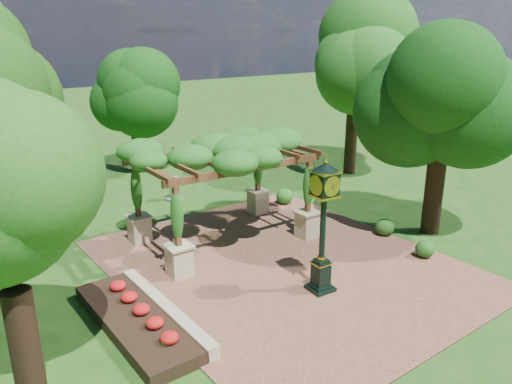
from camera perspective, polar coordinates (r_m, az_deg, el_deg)
ground at (r=16.29m, az=5.35°, el=-9.58°), size 120.00×120.00×0.00m
brick_plaza at (r=16.95m, az=3.07°, el=-8.29°), size 10.00×12.00×0.04m
border_wall at (r=14.28m, az=-10.28°, el=-13.14°), size 0.35×5.00×0.40m
flower_bed at (r=13.99m, az=-13.66°, el=-14.20°), size 1.50×5.00×0.36m
pedestal_clock at (r=14.50m, az=7.71°, el=-2.74°), size 0.85×0.85×4.04m
pergola at (r=17.87m, az=-3.81°, el=4.00°), size 6.33×4.09×3.91m
sundial at (r=23.34m, az=-9.46°, el=0.19°), size 0.74×0.74×1.10m
shrub_front at (r=18.27m, az=18.75°, el=-6.16°), size 0.81×0.81×0.60m
shrub_mid at (r=19.72m, az=14.51°, el=-3.88°), size 0.79×0.79×0.64m
shrub_back at (r=22.54m, az=3.29°, el=-0.49°), size 0.82×0.82×0.69m
tree_north at (r=27.93m, az=-13.87°, el=11.75°), size 3.72×3.72×6.90m
tree_east_far at (r=27.13m, az=11.35°, el=14.64°), size 4.65×4.65×8.86m
tree_east_near at (r=19.47m, az=20.91°, el=11.42°), size 4.65×4.65×8.27m
tree_southwest at (r=10.66m, az=-27.18°, el=-0.94°), size 3.44×3.44×6.46m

